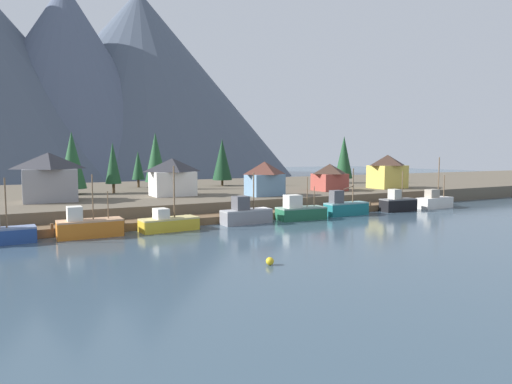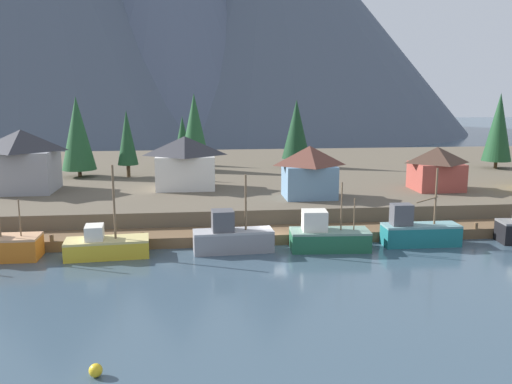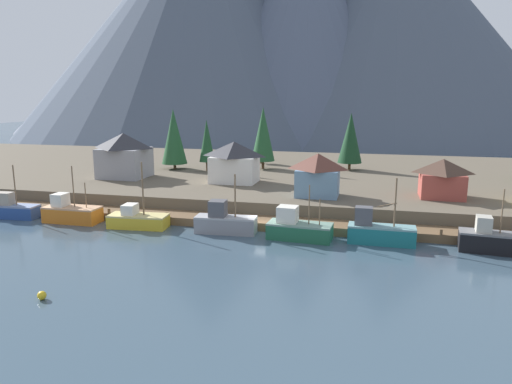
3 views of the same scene
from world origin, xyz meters
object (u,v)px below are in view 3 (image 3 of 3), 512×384
house_grey (124,155)px  conifer_back_left (261,140)px  fishing_boat_grey (225,222)px  fishing_boat_green (298,228)px  conifer_near_right (263,134)px  house_white (234,162)px  channel_buoy (42,295)px  house_red (442,178)px  fishing_boat_teal (379,232)px  fishing_boat_blue (11,209)px  house_blue (318,174)px  fishing_boat_orange (71,213)px  conifer_mid_left (207,141)px  fishing_boat_yellow (138,220)px  conifer_back_right (350,138)px  fishing_boat_black (490,240)px  conifer_mid_right (174,136)px

house_grey → conifer_back_left: 27.94m
fishing_boat_grey → fishing_boat_green: bearing=-5.6°
fishing_boat_grey → conifer_near_right: bearing=92.0°
fishing_boat_grey → fishing_boat_green: size_ratio=0.99×
house_white → conifer_near_right: size_ratio=0.64×
channel_buoy → house_red: bearing=46.4°
fishing_boat_green → fishing_boat_teal: 8.82m
house_red → fishing_boat_blue: bearing=-165.2°
conifer_back_left → house_grey: bearing=-130.6°
fishing_boat_teal → conifer_near_right: bearing=122.5°
house_blue → conifer_near_right: (-12.52, 21.89, 3.45)m
fishing_boat_orange → conifer_near_right: size_ratio=0.64×
house_white → conifer_mid_left: size_ratio=0.80×
fishing_boat_orange → fishing_boat_green: fishing_boat_orange is taller
house_grey → house_blue: size_ratio=1.30×
fishing_boat_blue → house_red: bearing=11.5°
conifer_near_right → fishing_boat_grey: bearing=-84.7°
fishing_boat_yellow → fishing_boat_orange: bearing=173.6°
conifer_back_left → fishing_boat_grey: bearing=-82.9°
fishing_boat_grey → conifer_back_left: size_ratio=0.94×
fishing_boat_yellow → conifer_back_right: (23.43, 36.28, 7.32)m
fishing_boat_teal → conifer_mid_left: bearing=137.1°
fishing_boat_green → house_blue: (0.77, 11.81, 4.22)m
fishing_boat_black → house_red: 15.39m
conifer_near_right → conifer_mid_right: size_ratio=1.03×
house_blue → channel_buoy: (-17.81, -32.58, -5.10)m
conifer_mid_left → conifer_mid_right: 6.76m
fishing_boat_grey → conifer_mid_left: conifer_mid_left is taller
fishing_boat_blue → fishing_boat_black: bearing=-3.4°
fishing_boat_teal → house_grey: house_grey is taller
fishing_boat_blue → fishing_boat_green: 38.07m
conifer_near_right → channel_buoy: size_ratio=16.15×
fishing_boat_yellow → fishing_boat_teal: (28.43, 0.49, 0.29)m
fishing_boat_orange → fishing_boat_black: (48.73, -0.07, 0.06)m
conifer_mid_right → house_red: bearing=-18.6°
house_blue → house_red: bearing=10.6°
fishing_boat_blue → conifer_back_right: (41.87, 35.92, 7.16)m
house_blue → conifer_mid_right: (-28.30, 17.93, 3.03)m
fishing_boat_orange → house_blue: size_ratio=1.23×
fishing_boat_blue → house_grey: size_ratio=0.95×
fishing_boat_grey → house_white: (-4.29, 18.76, 4.42)m
house_red → conifer_mid_right: 46.92m
fishing_boat_orange → fishing_boat_yellow: size_ratio=0.90×
fishing_boat_orange → channel_buoy: (11.92, -21.06, -0.86)m
house_blue → conifer_back_left: conifer_back_left is taller
fishing_boat_orange → house_white: 25.12m
conifer_near_right → conifer_back_right: (15.56, 2.58, -0.59)m
house_grey → fishing_boat_black: bearing=-20.3°
conifer_back_left → channel_buoy: (-3.39, -61.25, -6.79)m
fishing_boat_green → house_blue: house_blue is taller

